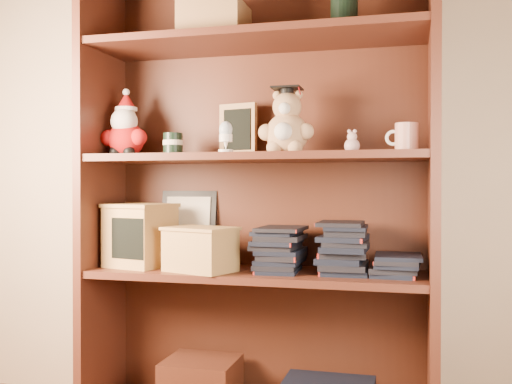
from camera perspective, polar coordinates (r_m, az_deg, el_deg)
bookcase at (r=2.10m, az=0.28°, el=-1.11°), size 1.20×0.35×1.60m
shelf_lower at (r=2.07m, az=0.00°, el=-7.84°), size 1.14×0.33×0.02m
shelf_upper at (r=2.05m, az=0.00°, el=3.29°), size 1.14×0.33×0.02m
santa_plush at (r=2.23m, az=-12.33°, el=5.75°), size 0.18×0.13×0.25m
teachers_tin at (r=2.15m, az=-7.92°, el=4.56°), size 0.07×0.07×0.08m
chalkboard_plaque at (r=2.19m, az=-1.72°, el=5.85°), size 0.15×0.10×0.19m
egg_cup at (r=2.01m, az=-2.90°, el=5.34°), size 0.05×0.05×0.11m
grad_teddy_bear at (r=2.03m, az=2.94°, el=6.15°), size 0.19×0.16×0.23m
pink_figurine at (r=1.99m, az=9.13°, el=4.57°), size 0.05×0.05×0.08m
teacher_mug at (r=1.99m, az=14.08°, el=5.05°), size 0.10×0.07×0.09m
certificate_frame at (r=2.28m, az=-6.47°, el=-3.31°), size 0.22×0.06×0.27m
treats_box at (r=2.20m, az=-10.96°, el=-4.01°), size 0.25×0.25×0.23m
pencils_box at (r=2.05m, az=-5.32°, el=-5.41°), size 0.27×0.23×0.15m
book_stack_left at (r=2.04m, az=2.20°, el=-5.35°), size 0.14×0.20×0.16m
book_stack_mid at (r=2.00m, az=8.39°, el=-5.47°), size 0.14×0.20×0.16m
book_stack_right at (r=2.00m, az=13.13°, el=-6.65°), size 0.14×0.20×0.08m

